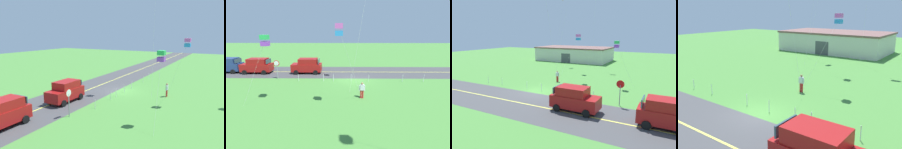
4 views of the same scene
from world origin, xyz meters
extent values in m
cube|color=#478438|center=(0.00, 0.00, -0.05)|extent=(120.00, 120.00, 0.10)
cube|color=#424244|center=(0.00, -4.00, 0.00)|extent=(120.00, 7.00, 0.00)
cube|color=#E5E04C|center=(0.00, -4.00, 0.01)|extent=(120.00, 0.16, 0.00)
cube|color=maroon|center=(6.76, -3.29, 0.89)|extent=(4.40, 1.90, 1.10)
cube|color=maroon|center=(6.51, -3.29, 1.84)|extent=(2.73, 1.75, 0.80)
cube|color=#334756|center=(7.60, -3.29, 1.84)|extent=(0.10, 1.62, 0.64)
cube|color=#334756|center=(4.89, -3.29, 1.84)|extent=(0.10, 1.62, 0.60)
cylinder|color=black|center=(8.19, -2.34, 0.34)|extent=(0.68, 0.22, 0.68)
cylinder|color=black|center=(8.19, -4.24, 0.34)|extent=(0.68, 0.22, 0.68)
cylinder|color=black|center=(5.33, -2.34, 0.34)|extent=(0.68, 0.22, 0.68)
cylinder|color=black|center=(5.33, -4.24, 0.34)|extent=(0.68, 0.22, 0.68)
cube|color=maroon|center=(14.34, -3.26, 0.89)|extent=(4.40, 1.90, 1.10)
cube|color=maroon|center=(14.09, -3.26, 1.84)|extent=(2.73, 1.75, 0.80)
cube|color=#334756|center=(12.47, -3.26, 1.84)|extent=(0.10, 1.62, 0.60)
cylinder|color=black|center=(12.91, -2.31, 0.34)|extent=(0.68, 0.22, 0.68)
cylinder|color=black|center=(12.91, -4.21, 0.34)|extent=(0.68, 0.22, 0.68)
cylinder|color=gray|center=(10.02, -0.10, 1.05)|extent=(0.08, 0.08, 2.10)
cylinder|color=red|center=(10.02, -0.10, 2.18)|extent=(0.76, 0.04, 0.76)
cylinder|color=white|center=(10.02, -0.07, 2.18)|extent=(0.62, 0.01, 0.62)
cylinder|color=red|center=(-0.45, 5.83, 0.41)|extent=(0.16, 0.16, 0.82)
cylinder|color=red|center=(-0.27, 5.83, 0.41)|extent=(0.16, 0.16, 0.82)
cube|color=silver|center=(-0.36, 5.83, 1.10)|extent=(0.36, 0.22, 0.56)
cylinder|color=silver|center=(-0.60, 5.83, 1.05)|extent=(0.10, 0.10, 0.52)
cylinder|color=silver|center=(-0.12, 5.83, 1.05)|extent=(0.10, 0.10, 0.52)
sphere|color=#9E704C|center=(-0.36, 5.83, 1.49)|extent=(0.22, 0.22, 0.22)
cylinder|color=silver|center=(0.74, 7.02, 3.19)|extent=(2.20, 2.40, 6.39)
cube|color=#D859BF|center=(1.83, 8.22, 6.64)|extent=(0.56, 0.56, 0.36)
cube|color=#2D8CE5|center=(1.83, 8.22, 6.14)|extent=(0.56, 0.56, 0.36)
cylinder|color=silver|center=(-0.48, 4.01, 8.28)|extent=(2.42, 0.70, 16.56)
cylinder|color=silver|center=(8.89, 7.49, 2.78)|extent=(2.41, 0.35, 5.57)
cube|color=green|center=(7.69, 7.32, 5.81)|extent=(0.56, 0.56, 0.36)
cube|color=purple|center=(7.69, 7.32, 5.31)|extent=(0.56, 0.56, 0.36)
cylinder|color=silver|center=(-8.89, 0.70, 0.45)|extent=(0.05, 0.05, 0.90)
cylinder|color=silver|center=(-6.23, 0.70, 0.45)|extent=(0.05, 0.05, 0.90)
cylinder|color=silver|center=(-1.92, 0.70, 0.45)|extent=(0.05, 0.05, 0.90)
cylinder|color=silver|center=(0.32, 0.70, 0.45)|extent=(0.05, 0.05, 0.90)
cylinder|color=silver|center=(2.58, 0.70, 0.45)|extent=(0.05, 0.05, 0.90)
cylinder|color=silver|center=(3.84, 0.70, 0.45)|extent=(0.05, 0.05, 0.90)
cylinder|color=silver|center=(7.05, 0.70, 0.45)|extent=(0.05, 0.05, 0.90)
camera|label=1|loc=(24.53, 12.14, 7.34)|focal=35.40mm
camera|label=2|loc=(1.76, 19.97, 6.38)|focal=25.37mm
camera|label=3|loc=(14.08, -19.22, 6.95)|focal=32.47mm
camera|label=4|loc=(11.25, -11.63, 7.03)|focal=39.58mm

